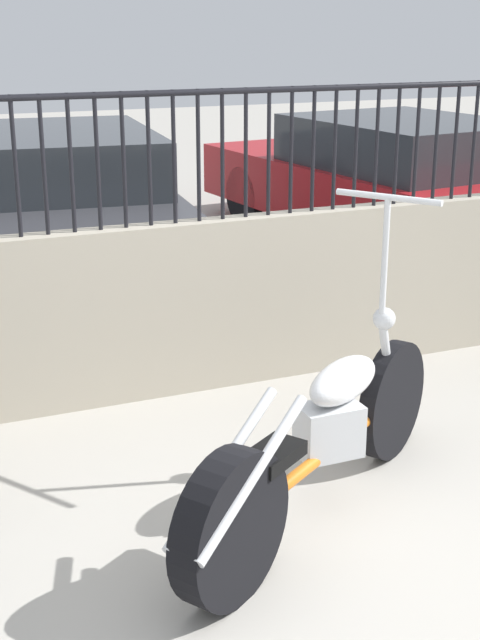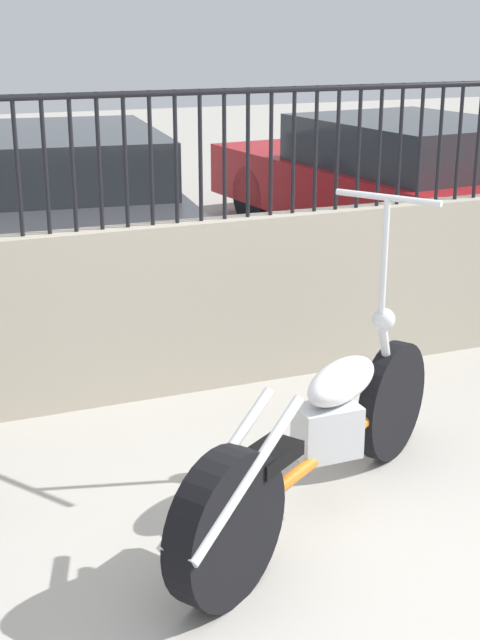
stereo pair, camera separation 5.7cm
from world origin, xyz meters
name	(u,v)px [view 1 (the left image)]	position (x,y,z in m)	size (l,w,h in m)	color
ground_plane	(366,592)	(0.00, 0.00, 0.00)	(40.00, 40.00, 0.00)	#ADA89E
low_wall	(178,308)	(0.00, 2.23, 0.52)	(10.43, 0.18, 1.04)	#B2A893
fence_railing	(174,138)	(0.00, 2.23, 1.52)	(10.43, 0.04, 0.75)	black
motorcycle_orange	(312,448)	(0.02, 0.53, 0.38)	(1.81, 1.25, 1.40)	black
car_dark_grey	(57,201)	(-0.11, 5.12, 0.65)	(2.27, 4.71, 1.28)	black
car_red	(394,180)	(3.25, 4.99, 0.64)	(2.38, 4.71, 1.25)	black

